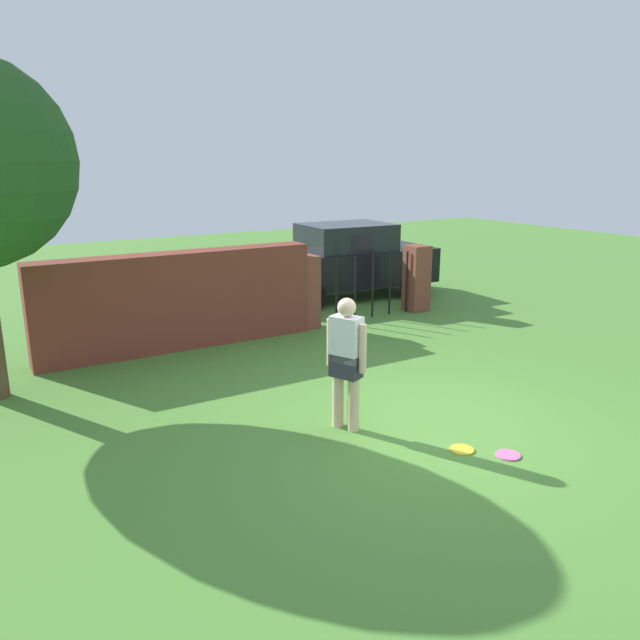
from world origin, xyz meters
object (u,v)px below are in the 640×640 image
object	(u,v)px
person	(346,358)
frisbee_pink	(508,455)
car	(346,261)
frisbee_yellow	(462,450)

from	to	relation	value
person	frisbee_pink	xyz separation A→B (m)	(1.14, -1.54, -0.89)
car	frisbee_pink	xyz separation A→B (m)	(-2.87, -7.64, -0.85)
car	frisbee_yellow	size ratio (longest dim) A/B	15.82
frisbee_pink	person	bearing A→B (deg)	126.54
car	frisbee_pink	bearing A→B (deg)	71.91
person	car	xyz separation A→B (m)	(4.01, 6.10, -0.04)
frisbee_yellow	frisbee_pink	bearing A→B (deg)	-46.15
person	car	world-z (taller)	car
frisbee_yellow	frisbee_pink	distance (m)	0.50
car	frisbee_yellow	xyz separation A→B (m)	(-3.22, -7.28, -0.85)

